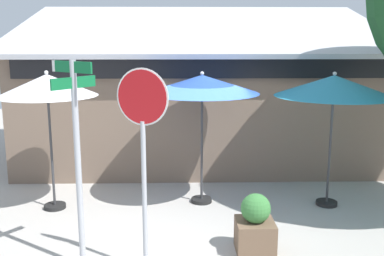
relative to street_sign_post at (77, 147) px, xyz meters
name	(u,v)px	position (x,y,z in m)	size (l,w,h in m)	color
ground_plane	(186,226)	(1.60, 1.53, -1.94)	(28.00, 28.00, 0.10)	#ADA8A0
cafe_building	(200,102)	(2.06, 6.26, -0.24)	(9.89, 5.21, 4.43)	#705B4C
street_sign_post	(77,147)	(0.00, 0.00, 0.00)	(0.68, 0.63, 3.14)	#A8AAB2
stop_sign	(143,132)	(0.97, -0.15, 0.25)	(0.75, 0.34, 3.04)	#A8AAB2
patio_umbrella_ivory_left	(47,86)	(-1.09, 2.39, 0.62)	(1.95, 1.95, 2.82)	black
patio_umbrella_royal_blue_center	(202,85)	(1.94, 2.67, 0.61)	(2.34, 2.34, 2.77)	black
patio_umbrella_teal_right	(334,87)	(4.55, 2.43, 0.60)	(2.36, 2.36, 2.78)	black
sidewalk_planter	(255,226)	(2.71, 0.41, -1.45)	(0.62, 0.62, 0.99)	brown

